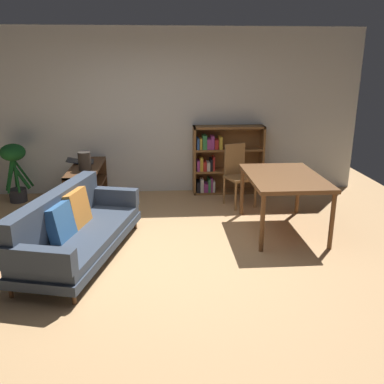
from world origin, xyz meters
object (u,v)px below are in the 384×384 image
object	(u,v)px
desk_speaker	(85,161)
fabric_couch	(74,228)
potted_floor_plant	(14,166)
media_console	(87,186)
dining_table	(284,181)
dining_chair_near	(238,172)
bookshelf	(223,160)
open_laptop	(82,161)

from	to	relation	value
desk_speaker	fabric_couch	bearing A→B (deg)	-85.74
desk_speaker	potted_floor_plant	size ratio (longest dim) A/B	0.28
fabric_couch	media_console	xyz separation A→B (m)	(-0.15, 1.79, -0.03)
fabric_couch	media_console	size ratio (longest dim) A/B	1.62
dining_table	dining_chair_near	world-z (taller)	dining_chair_near
dining_chair_near	bookshelf	world-z (taller)	bookshelf
desk_speaker	dining_table	world-z (taller)	desk_speaker
fabric_couch	dining_chair_near	xyz separation A→B (m)	(2.18, 1.69, 0.17)
potted_floor_plant	open_laptop	bearing A→B (deg)	-2.22
desk_speaker	bookshelf	size ratio (longest dim) A/B	0.23
fabric_couch	bookshelf	world-z (taller)	bookshelf
fabric_couch	media_console	distance (m)	1.80
media_console	bookshelf	xyz separation A→B (m)	(2.19, 0.57, 0.25)
media_console	desk_speaker	distance (m)	0.51
desk_speaker	potted_floor_plant	world-z (taller)	potted_floor_plant
open_laptop	dining_chair_near	xyz separation A→B (m)	(2.43, -0.34, -0.13)
potted_floor_plant	bookshelf	size ratio (longest dim) A/B	0.79
open_laptop	potted_floor_plant	bearing A→B (deg)	177.78
open_laptop	potted_floor_plant	distance (m)	1.06
open_laptop	fabric_couch	bearing A→B (deg)	-82.93
dining_table	dining_chair_near	bearing A→B (deg)	110.36
fabric_couch	desk_speaker	xyz separation A→B (m)	(-0.12, 1.55, 0.42)
fabric_couch	open_laptop	distance (m)	2.08
fabric_couch	desk_speaker	bearing A→B (deg)	94.26
bookshelf	potted_floor_plant	bearing A→B (deg)	-175.20
dining_chair_near	bookshelf	distance (m)	0.68
potted_floor_plant	dining_table	xyz separation A→B (m)	(3.90, -1.47, 0.09)
potted_floor_plant	dining_chair_near	distance (m)	3.51
media_console	desk_speaker	size ratio (longest dim) A/B	4.97
dining_table	potted_floor_plant	bearing A→B (deg)	159.28
open_laptop	dining_table	world-z (taller)	dining_table
potted_floor_plant	media_console	bearing A→B (deg)	-13.98
open_laptop	desk_speaker	xyz separation A→B (m)	(0.14, -0.49, 0.12)
bookshelf	dining_chair_near	bearing A→B (deg)	-78.16
desk_speaker	dining_chair_near	bearing A→B (deg)	3.63
fabric_couch	dining_chair_near	bearing A→B (deg)	37.85
bookshelf	desk_speaker	bearing A→B (deg)	-159.37
fabric_couch	dining_chair_near	size ratio (longest dim) A/B	2.26
open_laptop	dining_chair_near	bearing A→B (deg)	-8.03
media_console	desk_speaker	world-z (taller)	desk_speaker
fabric_couch	bookshelf	size ratio (longest dim) A/B	1.82
dining_chair_near	open_laptop	bearing A→B (deg)	171.97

